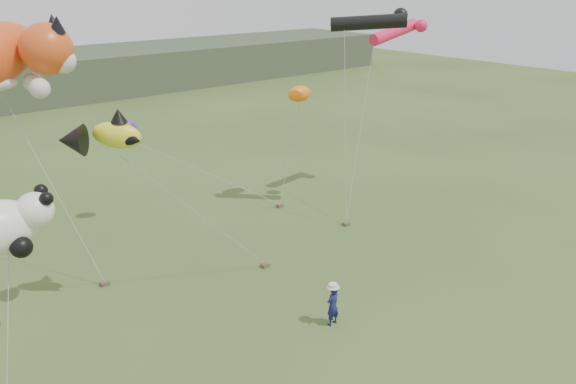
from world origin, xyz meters
name	(u,v)px	position (x,y,z in m)	size (l,w,h in m)	color
ground	(332,311)	(0.00, 0.00, 0.00)	(120.00, 120.00, 0.00)	#385123
festival_attendant	(333,305)	(-0.55, -0.56, 0.73)	(0.53, 0.35, 1.46)	#141A4E
sandbag_anchors	(222,261)	(-1.01, 5.44, 0.08)	(15.82, 5.95, 0.16)	brown
fish_kite	(100,136)	(-5.58, 4.98, 6.29)	(2.83, 1.85, 1.37)	yellow
tube_kites	(387,26)	(9.16, 6.16, 8.82)	(6.22, 2.89, 1.85)	black
panda_kite	(1,226)	(-8.96, 4.49, 4.31)	(2.87, 1.85, 1.78)	white
misc_kites	(240,107)	(3.17, 9.80, 5.17)	(8.99, 3.23, 2.00)	orange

